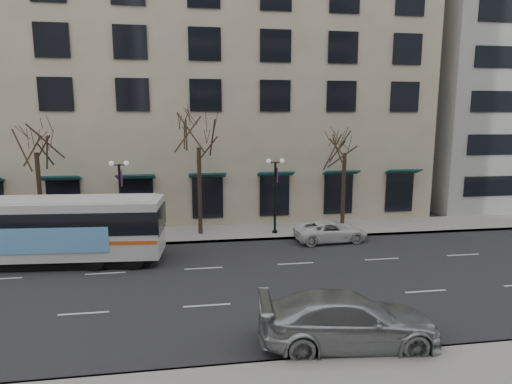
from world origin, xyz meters
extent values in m
plane|color=black|center=(0.00, 0.00, 0.00)|extent=(160.00, 160.00, 0.00)
cube|color=gray|center=(5.00, 9.00, 0.07)|extent=(80.00, 4.00, 0.15)
cube|color=tan|center=(-2.00, 21.00, 12.00)|extent=(40.00, 20.00, 24.00)
cylinder|color=black|center=(-10.00, 8.80, 2.87)|extent=(0.28, 0.28, 5.74)
cylinder|color=black|center=(0.00, 8.80, 2.97)|extent=(0.28, 0.28, 5.95)
cylinder|color=black|center=(10.00, 8.80, 2.73)|extent=(0.28, 0.28, 5.46)
cylinder|color=black|center=(-5.00, 8.20, 2.50)|extent=(0.16, 0.16, 5.00)
cylinder|color=black|center=(-5.00, 8.20, 0.15)|extent=(0.36, 0.36, 0.30)
cube|color=black|center=(-5.00, 8.20, 4.95)|extent=(0.90, 0.06, 0.06)
sphere|color=silver|center=(-5.45, 8.20, 5.05)|extent=(0.32, 0.32, 0.32)
sphere|color=silver|center=(-4.55, 8.20, 5.05)|extent=(0.32, 0.32, 0.32)
cube|color=#6D1F75|center=(-4.88, 8.20, 4.10)|extent=(0.04, 0.45, 1.00)
cylinder|color=black|center=(5.00, 8.20, 2.50)|extent=(0.16, 0.16, 5.00)
cylinder|color=black|center=(5.00, 8.20, 0.15)|extent=(0.36, 0.36, 0.30)
cube|color=black|center=(5.00, 8.20, 4.95)|extent=(0.90, 0.06, 0.06)
sphere|color=silver|center=(4.55, 8.20, 5.05)|extent=(0.32, 0.32, 0.32)
sphere|color=silver|center=(5.45, 8.20, 5.05)|extent=(0.32, 0.32, 0.32)
cube|color=#6D1F75|center=(5.12, 8.20, 4.10)|extent=(0.04, 0.45, 1.00)
cube|color=silver|center=(-8.82, 4.34, 2.02)|extent=(13.44, 3.83, 3.04)
cube|color=black|center=(-8.82, 4.34, 0.30)|extent=(12.35, 3.41, 0.50)
cube|color=black|center=(-8.49, 4.32, 2.49)|extent=(12.91, 3.84, 1.22)
cube|color=#F15A16|center=(-8.82, 4.34, 1.49)|extent=(13.31, 3.86, 0.20)
cube|color=#65AFF5|center=(-7.83, 2.79, 1.71)|extent=(6.07, 0.51, 1.33)
cube|color=silver|center=(-8.82, 4.34, 3.57)|extent=(12.75, 3.50, 0.09)
cylinder|color=black|center=(-5.61, 2.83, 0.55)|extent=(1.12, 0.39, 1.11)
cylinder|color=black|center=(-5.42, 5.37, 0.55)|extent=(1.12, 0.39, 1.11)
cylinder|color=black|center=(-3.62, 2.69, 0.55)|extent=(1.12, 0.39, 1.11)
cylinder|color=black|center=(-3.44, 5.22, 0.55)|extent=(1.12, 0.39, 1.11)
imported|color=#A6A9AD|center=(4.78, -6.20, 0.91)|extent=(6.50, 3.17, 1.82)
imported|color=white|center=(8.27, 6.20, 0.66)|extent=(4.85, 2.47, 1.31)
camera|label=1|loc=(-0.50, -19.47, 7.85)|focal=30.00mm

